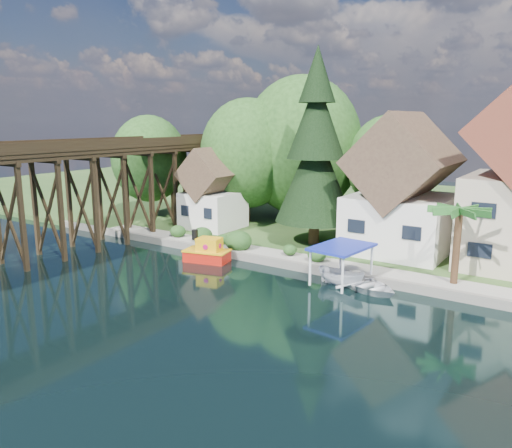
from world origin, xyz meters
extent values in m
plane|color=black|center=(0.00, 0.00, 0.00)|extent=(140.00, 140.00, 0.00)
cube|color=#2B4E1F|center=(0.00, 34.00, 0.25)|extent=(140.00, 52.00, 0.50)
cube|color=slate|center=(4.00, 8.00, 0.31)|extent=(60.00, 0.40, 0.62)
cube|color=gray|center=(6.00, 9.30, 0.53)|extent=(50.00, 2.60, 0.06)
cube|color=black|center=(-16.00, -3.20, 4.00)|extent=(4.00, 0.36, 8.00)
cube|color=black|center=(-16.00, 0.00, 4.00)|extent=(4.00, 0.36, 8.00)
cube|color=black|center=(-16.00, 3.20, 4.00)|extent=(4.00, 0.36, 8.00)
cube|color=black|center=(-16.00, 6.40, 4.00)|extent=(4.00, 0.36, 8.00)
cube|color=black|center=(-16.00, 9.60, 4.00)|extent=(4.00, 0.36, 8.00)
cube|color=black|center=(-16.00, 12.80, 4.00)|extent=(4.00, 0.36, 8.00)
cube|color=black|center=(-16.00, 16.00, 4.00)|extent=(4.00, 0.36, 8.00)
cube|color=black|center=(-16.00, 19.20, 4.00)|extent=(4.00, 0.36, 8.00)
cube|color=black|center=(-16.00, 22.40, 4.00)|extent=(4.00, 0.36, 8.00)
cube|color=black|center=(-16.00, 25.60, 4.00)|extent=(4.00, 0.36, 8.00)
cube|color=black|center=(-17.75, 6.00, 8.05)|extent=(0.35, 44.00, 0.35)
cube|color=black|center=(-14.25, 6.00, 8.05)|extent=(0.35, 44.00, 0.35)
cube|color=black|center=(-16.00, 6.00, 8.35)|extent=(4.00, 44.00, 0.30)
cube|color=black|center=(-18.00, 6.00, 8.90)|extent=(0.12, 44.00, 0.80)
cube|color=black|center=(-14.00, 6.00, 8.90)|extent=(0.12, 44.00, 0.80)
cube|color=white|center=(7.00, 16.00, 2.75)|extent=(7.50, 8.00, 4.50)
cube|color=#452E24|center=(7.00, 16.00, 7.70)|extent=(7.64, 8.64, 7.64)
cube|color=black|center=(4.90, 11.96, 2.98)|extent=(1.35, 0.08, 1.00)
cube|color=black|center=(9.10, 11.96, 2.98)|extent=(1.35, 0.08, 1.00)
cube|color=black|center=(13.62, 12.21, 4.08)|extent=(1.53, 0.08, 1.00)
cube|color=white|center=(-11.00, 14.50, 2.25)|extent=(5.00, 5.00, 3.50)
cube|color=#452E24|center=(-11.00, 14.50, 5.80)|extent=(5.09, 5.40, 5.09)
cube|color=black|center=(-12.40, 11.96, 2.43)|extent=(0.90, 0.08, 1.00)
cube|color=black|center=(-9.60, 11.96, 2.43)|extent=(0.90, 0.08, 1.00)
cylinder|color=#382314|center=(-10.00, 19.00, 2.75)|extent=(0.50, 0.50, 4.50)
ellipsoid|color=#1E4017|center=(-10.00, 19.00, 7.50)|extent=(4.40, 4.40, 5.06)
cylinder|color=#382314|center=(-6.00, 23.00, 2.98)|extent=(0.50, 0.50, 4.95)
ellipsoid|color=#1E4017|center=(-6.00, 23.00, 8.20)|extent=(5.00, 5.00, 5.75)
cylinder|color=#382314|center=(3.00, 24.00, 2.52)|extent=(0.50, 0.50, 4.05)
ellipsoid|color=#1E4017|center=(3.00, 24.00, 6.80)|extent=(4.00, 4.00, 4.60)
cylinder|color=#382314|center=(-20.00, 15.00, 2.52)|extent=(0.50, 0.50, 4.05)
ellipsoid|color=#1E4017|center=(-20.00, 15.00, 6.80)|extent=(4.00, 4.00, 4.60)
ellipsoid|color=#173E16|center=(-8.00, 9.20, 1.27)|extent=(1.98, 1.98, 1.53)
ellipsoid|color=#173E16|center=(-6.00, 9.50, 1.09)|extent=(1.54, 1.54, 1.19)
ellipsoid|color=#173E16|center=(-4.00, 9.00, 1.35)|extent=(2.20, 2.20, 1.70)
ellipsoid|color=#173E16|center=(-11.00, 9.40, 1.18)|extent=(1.76, 1.76, 1.36)
ellipsoid|color=#173E16|center=(0.50, 9.60, 1.09)|extent=(1.54, 1.54, 1.19)
ellipsoid|color=#173E16|center=(3.00, 9.30, 1.18)|extent=(1.76, 1.76, 1.36)
cylinder|color=#382314|center=(0.18, 14.18, 2.00)|extent=(0.90, 0.90, 2.99)
cone|color=black|center=(0.18, 14.18, 6.49)|extent=(6.59, 6.59, 7.98)
cone|color=black|center=(0.18, 14.18, 10.98)|extent=(4.79, 4.79, 6.49)
cone|color=black|center=(0.18, 14.18, 14.47)|extent=(2.99, 2.99, 4.49)
cylinder|color=#382314|center=(12.66, 9.66, 2.79)|extent=(0.46, 0.46, 4.59)
ellipsoid|color=#1B521C|center=(12.66, 9.66, 5.30)|extent=(4.42, 4.42, 1.04)
cube|color=red|center=(-4.98, 6.16, 0.39)|extent=(3.69, 2.53, 0.90)
cube|color=#EFA80C|center=(-4.98, 6.16, 0.88)|extent=(3.83, 2.67, 0.11)
cube|color=#EFA80C|center=(-4.76, 6.21, 1.35)|extent=(2.06, 1.73, 1.12)
cylinder|color=black|center=(-5.96, 5.92, 2.08)|extent=(0.49, 0.49, 0.79)
cylinder|color=#B80E5A|center=(-4.60, 5.53, 1.35)|extent=(0.41, 0.18, 0.40)
cylinder|color=#B80E5A|center=(-4.92, 6.89, 1.35)|extent=(0.41, 0.18, 0.40)
cylinder|color=#B80E5A|center=(-3.89, 6.42, 1.35)|extent=(0.18, 0.41, 0.40)
imported|color=white|center=(8.04, 6.70, 0.44)|extent=(5.08, 4.35, 0.89)
imported|color=white|center=(6.19, 6.58, 0.67)|extent=(3.60, 1.70, 1.34)
cube|color=#1A28A9|center=(6.19, 6.58, 2.69)|extent=(3.43, 4.62, 0.16)
cylinder|color=white|center=(7.17, 4.57, 1.48)|extent=(0.16, 0.16, 2.42)
cylinder|color=white|center=(7.60, 8.31, 1.48)|extent=(0.16, 0.16, 2.42)
cylinder|color=white|center=(4.77, 4.85, 1.48)|extent=(0.16, 0.16, 2.42)
cylinder|color=white|center=(5.20, 8.59, 1.48)|extent=(0.16, 0.16, 2.42)
camera|label=1|loc=(19.20, -22.91, 10.89)|focal=35.00mm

